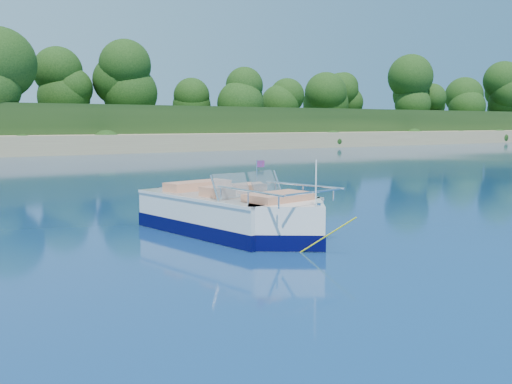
% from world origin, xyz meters
% --- Properties ---
extents(ground, '(160.00, 160.00, 0.00)m').
position_xyz_m(ground, '(0.00, 0.00, 0.00)').
color(ground, '#0B1D4D').
rests_on(ground, ground).
extents(motorboat, '(2.78, 5.84, 1.96)m').
position_xyz_m(motorboat, '(-1.06, 0.75, 0.38)').
color(motorboat, white).
rests_on(motorboat, ground).
extents(tow_tube, '(1.54, 1.54, 0.33)m').
position_xyz_m(tow_tube, '(0.56, 2.26, 0.09)').
color(tow_tube, yellow).
rests_on(tow_tube, ground).
extents(boy, '(0.52, 0.83, 1.52)m').
position_xyz_m(boy, '(0.43, 2.24, 0.00)').
color(boy, tan).
rests_on(boy, ground).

